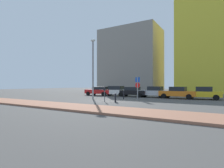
{
  "coord_description": "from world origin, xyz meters",
  "views": [
    {
      "loc": [
        10.33,
        -16.3,
        1.76
      ],
      "look_at": [
        -0.91,
        2.5,
        1.83
      ],
      "focal_mm": 28.28,
      "sensor_mm": 36.0,
      "label": 1
    }
  ],
  "objects_px": {
    "parked_car_silver": "(153,92)",
    "parked_car_orange": "(178,93)",
    "parking_meter": "(105,93)",
    "parked_car_white": "(115,91)",
    "parked_car_yellow": "(203,93)",
    "traffic_bollard_mid": "(115,98)",
    "parking_sign_post": "(138,86)",
    "street_lamp": "(93,64)",
    "parked_car_black": "(132,92)",
    "traffic_bollard_near": "(115,97)",
    "parked_car_red": "(100,91)",
    "traffic_bollard_far": "(124,95)"
  },
  "relations": [
    {
      "from": "parking_meter",
      "to": "street_lamp",
      "type": "height_order",
      "value": "street_lamp"
    },
    {
      "from": "traffic_bollard_mid",
      "to": "traffic_bollard_far",
      "type": "xyz_separation_m",
      "value": [
        -1.0,
        3.7,
        0.05
      ]
    },
    {
      "from": "traffic_bollard_mid",
      "to": "parked_car_yellow",
      "type": "bearing_deg",
      "value": 50.33
    },
    {
      "from": "parked_car_red",
      "to": "traffic_bollard_mid",
      "type": "xyz_separation_m",
      "value": [
        7.76,
        -8.41,
        -0.3
      ]
    },
    {
      "from": "parked_car_orange",
      "to": "parking_meter",
      "type": "relative_size",
      "value": 3.08
    },
    {
      "from": "parked_car_black",
      "to": "parking_sign_post",
      "type": "xyz_separation_m",
      "value": [
        2.78,
        -4.75,
        0.91
      ]
    },
    {
      "from": "street_lamp",
      "to": "traffic_bollard_mid",
      "type": "relative_size",
      "value": 8.27
    },
    {
      "from": "parked_car_silver",
      "to": "parking_meter",
      "type": "bearing_deg",
      "value": -105.76
    },
    {
      "from": "parked_car_red",
      "to": "parked_car_white",
      "type": "relative_size",
      "value": 1.03
    },
    {
      "from": "parked_car_black",
      "to": "traffic_bollard_far",
      "type": "height_order",
      "value": "parked_car_black"
    },
    {
      "from": "parking_sign_post",
      "to": "traffic_bollard_mid",
      "type": "height_order",
      "value": "parking_sign_post"
    },
    {
      "from": "parked_car_white",
      "to": "traffic_bollard_mid",
      "type": "relative_size",
      "value": 5.02
    },
    {
      "from": "parked_car_silver",
      "to": "parked_car_orange",
      "type": "xyz_separation_m",
      "value": [
        3.24,
        -0.34,
        -0.01
      ]
    },
    {
      "from": "parked_car_orange",
      "to": "parking_sign_post",
      "type": "relative_size",
      "value": 1.68
    },
    {
      "from": "parked_car_yellow",
      "to": "traffic_bollard_mid",
      "type": "relative_size",
      "value": 4.54
    },
    {
      "from": "parking_meter",
      "to": "parked_car_white",
      "type": "bearing_deg",
      "value": 113.05
    },
    {
      "from": "parked_car_black",
      "to": "parked_car_silver",
      "type": "bearing_deg",
      "value": 3.89
    },
    {
      "from": "parked_car_silver",
      "to": "parked_car_orange",
      "type": "bearing_deg",
      "value": -6.05
    },
    {
      "from": "parked_car_red",
      "to": "parking_sign_post",
      "type": "distance_m",
      "value": 9.8
    },
    {
      "from": "parking_meter",
      "to": "traffic_bollard_far",
      "type": "relative_size",
      "value": 1.43
    },
    {
      "from": "parked_car_silver",
      "to": "parking_meter",
      "type": "relative_size",
      "value": 2.91
    },
    {
      "from": "parked_car_red",
      "to": "parking_sign_post",
      "type": "relative_size",
      "value": 1.77
    },
    {
      "from": "parked_car_white",
      "to": "parking_sign_post",
      "type": "bearing_deg",
      "value": -40.07
    },
    {
      "from": "parked_car_silver",
      "to": "traffic_bollard_near",
      "type": "height_order",
      "value": "parked_car_silver"
    },
    {
      "from": "parked_car_orange",
      "to": "traffic_bollard_near",
      "type": "xyz_separation_m",
      "value": [
        -4.85,
        -7.38,
        -0.26
      ]
    },
    {
      "from": "parked_car_orange",
      "to": "parked_car_yellow",
      "type": "height_order",
      "value": "parked_car_yellow"
    },
    {
      "from": "parked_car_red",
      "to": "street_lamp",
      "type": "distance_m",
      "value": 7.47
    },
    {
      "from": "parked_car_red",
      "to": "traffic_bollard_far",
      "type": "relative_size",
      "value": 4.64
    },
    {
      "from": "parked_car_red",
      "to": "traffic_bollard_near",
      "type": "height_order",
      "value": "parked_car_red"
    },
    {
      "from": "traffic_bollard_near",
      "to": "parked_car_orange",
      "type": "bearing_deg",
      "value": 56.7
    },
    {
      "from": "traffic_bollard_far",
      "to": "parking_sign_post",
      "type": "bearing_deg",
      "value": 0.36
    },
    {
      "from": "parking_meter",
      "to": "parked_car_silver",
      "type": "bearing_deg",
      "value": 74.24
    },
    {
      "from": "parked_car_yellow",
      "to": "traffic_bollard_near",
      "type": "xyz_separation_m",
      "value": [
        -7.66,
        -7.62,
        -0.27
      ]
    },
    {
      "from": "parked_car_black",
      "to": "street_lamp",
      "type": "bearing_deg",
      "value": -114.99
    },
    {
      "from": "parked_car_red",
      "to": "parking_meter",
      "type": "distance_m",
      "value": 10.46
    },
    {
      "from": "parking_sign_post",
      "to": "traffic_bollard_mid",
      "type": "distance_m",
      "value": 3.98
    },
    {
      "from": "parked_car_yellow",
      "to": "parking_sign_post",
      "type": "relative_size",
      "value": 1.55
    },
    {
      "from": "parked_car_white",
      "to": "traffic_bollard_mid",
      "type": "height_order",
      "value": "parked_car_white"
    },
    {
      "from": "parked_car_red",
      "to": "parking_meter",
      "type": "xyz_separation_m",
      "value": [
        6.41,
        -8.27,
        0.18
      ]
    },
    {
      "from": "parked_car_silver",
      "to": "parked_car_yellow",
      "type": "bearing_deg",
      "value": -0.93
    },
    {
      "from": "parking_meter",
      "to": "traffic_bollard_near",
      "type": "height_order",
      "value": "parking_meter"
    },
    {
      "from": "parked_car_black",
      "to": "traffic_bollard_mid",
      "type": "bearing_deg",
      "value": -76.75
    },
    {
      "from": "parked_car_silver",
      "to": "traffic_bollard_near",
      "type": "xyz_separation_m",
      "value": [
        -1.6,
        -7.72,
        -0.27
      ]
    },
    {
      "from": "parked_car_orange",
      "to": "street_lamp",
      "type": "relative_size",
      "value": 0.59
    },
    {
      "from": "parked_car_white",
      "to": "street_lamp",
      "type": "relative_size",
      "value": 0.61
    },
    {
      "from": "parked_car_silver",
      "to": "parking_meter",
      "type": "height_order",
      "value": "parked_car_silver"
    },
    {
      "from": "parked_car_red",
      "to": "parked_car_black",
      "type": "distance_m",
      "value": 5.76
    },
    {
      "from": "parked_car_yellow",
      "to": "parked_car_white",
      "type": "bearing_deg",
      "value": -179.7
    },
    {
      "from": "parked_car_white",
      "to": "parked_car_black",
      "type": "relative_size",
      "value": 1.02
    },
    {
      "from": "parked_car_white",
      "to": "parked_car_orange",
      "type": "bearing_deg",
      "value": -1.13
    }
  ]
}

